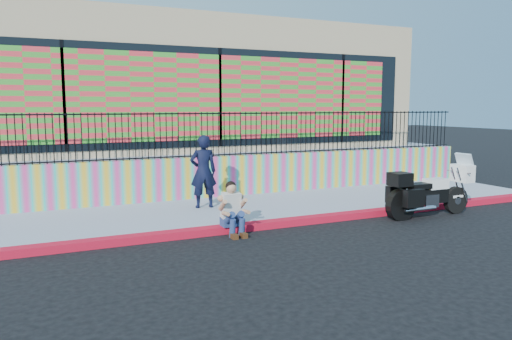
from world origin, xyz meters
TOP-DOWN VIEW (x-y plane):
  - ground at (0.00, 0.00)m, footprint 90.00×90.00m
  - red_curb at (0.00, 0.00)m, footprint 16.00×0.30m
  - sidewalk at (0.00, 1.65)m, footprint 16.00×3.00m
  - mural_wall at (0.00, 3.25)m, footprint 16.00×0.20m
  - metal_fence at (0.00, 3.25)m, footprint 15.80×0.04m
  - elevated_platform at (0.00, 8.35)m, footprint 16.00×10.00m
  - storefront_building at (0.00, 8.13)m, footprint 14.00×8.06m
  - police_motorcycle at (3.42, -0.60)m, footprint 2.37×0.78m
  - police_officer at (-1.26, 1.97)m, footprint 0.69×0.50m
  - seated_man at (-1.38, -0.25)m, footprint 0.54×0.71m

SIDE VIEW (x-z plane):
  - ground at x=0.00m, z-range 0.00..0.00m
  - red_curb at x=0.00m, z-range 0.00..0.15m
  - sidewalk at x=0.00m, z-range 0.00..0.15m
  - seated_man at x=-1.38m, z-range -0.08..0.98m
  - police_motorcycle at x=3.42m, z-range -0.12..1.35m
  - elevated_platform at x=0.00m, z-range 0.00..1.25m
  - mural_wall at x=0.00m, z-range 0.15..1.25m
  - police_officer at x=-1.26m, z-range 0.15..1.92m
  - metal_fence at x=0.00m, z-range 1.25..2.45m
  - storefront_building at x=0.00m, z-range 1.25..5.25m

